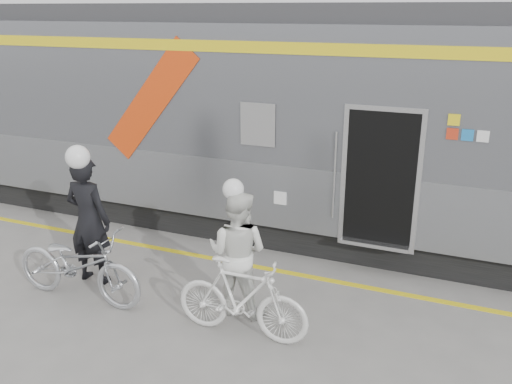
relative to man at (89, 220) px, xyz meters
The scene contains 9 objects.
ground 2.37m from the man, 21.23° to the right, with size 90.00×90.00×0.00m, color slate.
train 3.99m from the man, 62.51° to the left, with size 24.00×3.17×4.10m.
safety_strip 2.62m from the man, 34.39° to the left, with size 24.00×0.12×0.01m, color yellow.
man is the anchor object (origin of this frame).
bicycle_left 0.74m from the man, 70.02° to the right, with size 0.73×2.09×1.10m, color #B2B5BA.
woman 2.44m from the man, ahead, with size 0.86×0.67×1.76m, color silver.
bicycle_right 2.82m from the man, 10.42° to the right, with size 0.50×1.78×1.07m, color silver.
helmet_man 1.17m from the man, ahead, with size 0.35×0.35×0.35m, color white.
helmet_woman 2.60m from the man, ahead, with size 0.28×0.28×0.28m, color white.
Camera 1 is at (3.22, -5.24, 4.03)m, focal length 38.00 mm.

